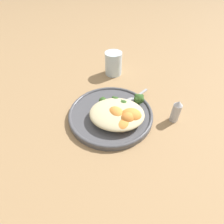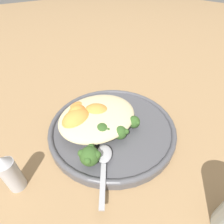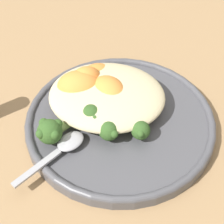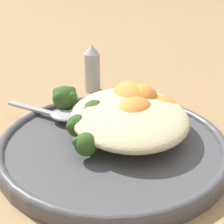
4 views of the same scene
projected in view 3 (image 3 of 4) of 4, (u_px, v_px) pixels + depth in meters
The scene contains 14 objects.
ground_plane at pixel (111, 126), 0.58m from camera, with size 4.00×4.00×0.00m, color #9E7A51.
plate at pixel (120, 120), 0.58m from camera, with size 0.29×0.29×0.02m.
quinoa_mound at pixel (107, 96), 0.57m from camera, with size 0.18×0.15×0.04m, color beige.
broccoli_stalk_0 at pixel (58, 127), 0.53m from camera, with size 0.09×0.11×0.04m.
broccoli_stalk_1 at pixel (93, 112), 0.55m from camera, with size 0.04×0.08×0.04m.
broccoli_stalk_2 at pixel (107, 122), 0.54m from camera, with size 0.05×0.09×0.03m.
broccoli_stalk_3 at pixel (125, 120), 0.55m from camera, with size 0.10×0.09×0.03m.
broccoli_stalk_4 at pixel (121, 107), 0.56m from camera, with size 0.08×0.05×0.03m.
broccoli_stalk_5 at pixel (122, 98), 0.58m from camera, with size 0.09×0.04×0.03m.
sweet_potato_chunk_0 at pixel (79, 86), 0.58m from camera, with size 0.07×0.05×0.05m, color orange.
sweet_potato_chunk_1 at pixel (109, 91), 0.57m from camera, with size 0.06×0.05×0.04m, color orange.
sweet_potato_chunk_2 at pixel (86, 80), 0.59m from camera, with size 0.05×0.04×0.05m, color orange.
sweet_potato_chunk_3 at pixel (95, 77), 0.60m from camera, with size 0.06×0.05×0.03m, color orange.
spoon at pixel (64, 146), 0.52m from camera, with size 0.09×0.11×0.01m.
Camera 3 is at (0.03, -0.38, 0.44)m, focal length 60.00 mm.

